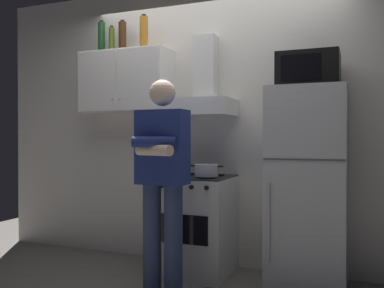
% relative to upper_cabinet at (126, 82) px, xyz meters
% --- Properties ---
extents(ground_plane, '(7.00, 7.00, 0.00)m').
position_rel_upper_cabinet_xyz_m(ground_plane, '(0.85, -0.37, -1.75)').
color(ground_plane, slate).
extents(back_wall_tiled, '(4.80, 0.10, 2.70)m').
position_rel_upper_cabinet_xyz_m(back_wall_tiled, '(0.85, 0.23, -0.40)').
color(back_wall_tiled, silver).
rests_on(back_wall_tiled, ground_plane).
extents(upper_cabinet, '(0.90, 0.37, 0.60)m').
position_rel_upper_cabinet_xyz_m(upper_cabinet, '(0.00, 0.00, 0.00)').
color(upper_cabinet, white).
extents(stove_oven, '(0.60, 0.62, 0.87)m').
position_rel_upper_cabinet_xyz_m(stove_oven, '(0.80, -0.13, -1.32)').
color(stove_oven, silver).
rests_on(stove_oven, ground_plane).
extents(range_hood, '(0.60, 0.44, 0.75)m').
position_rel_upper_cabinet_xyz_m(range_hood, '(0.80, 0.00, -0.15)').
color(range_hood, white).
extents(refrigerator, '(0.60, 0.62, 1.60)m').
position_rel_upper_cabinet_xyz_m(refrigerator, '(1.75, -0.12, -0.95)').
color(refrigerator, silver).
rests_on(refrigerator, ground_plane).
extents(microwave, '(0.48, 0.37, 0.28)m').
position_rel_upper_cabinet_xyz_m(microwave, '(1.75, -0.11, -0.01)').
color(microwave, black).
rests_on(microwave, refrigerator).
extents(person_standing, '(0.38, 0.33, 1.64)m').
position_rel_upper_cabinet_xyz_m(person_standing, '(0.75, -0.73, -0.85)').
color(person_standing, navy).
rests_on(person_standing, ground_plane).
extents(cooking_pot, '(0.30, 0.20, 0.10)m').
position_rel_upper_cabinet_xyz_m(cooking_pot, '(0.93, -0.24, -0.82)').
color(cooking_pot, '#B7BABF').
rests_on(cooking_pot, stove_oven).
extents(bottle_liquor_amber, '(0.08, 0.08, 0.33)m').
position_rel_upper_cabinet_xyz_m(bottle_liquor_amber, '(0.22, -0.03, 0.46)').
color(bottle_liquor_amber, '#B7721E').
rests_on(bottle_liquor_amber, upper_cabinet).
extents(bottle_rum_dark, '(0.08, 0.08, 0.32)m').
position_rel_upper_cabinet_xyz_m(bottle_rum_dark, '(-0.06, 0.03, 0.45)').
color(bottle_rum_dark, '#47230F').
rests_on(bottle_rum_dark, upper_cabinet).
extents(bottle_wine_green, '(0.07, 0.07, 0.33)m').
position_rel_upper_cabinet_xyz_m(bottle_wine_green, '(-0.28, -0.00, 0.46)').
color(bottle_wine_green, '#19471E').
rests_on(bottle_wine_green, upper_cabinet).
extents(bottle_olive_oil, '(0.06, 0.06, 0.26)m').
position_rel_upper_cabinet_xyz_m(bottle_olive_oil, '(-0.15, -0.01, 0.42)').
color(bottle_olive_oil, '#4C6B19').
rests_on(bottle_olive_oil, upper_cabinet).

